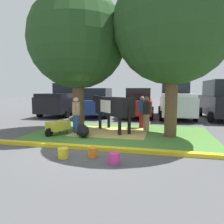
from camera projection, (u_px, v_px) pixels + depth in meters
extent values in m
plane|color=#4C4C4F|center=(97.00, 146.00, 7.27)|extent=(80.00, 80.00, 0.00)
cube|color=#477A33|center=(121.00, 134.00, 9.23)|extent=(7.63, 4.90, 0.02)
cube|color=yellow|center=(105.00, 149.00, 6.71)|extent=(8.83, 0.24, 0.12)
cube|color=tan|center=(110.00, 132.00, 9.51)|extent=(3.21, 2.41, 0.04)
cylinder|color=brown|center=(78.00, 103.00, 9.91)|extent=(0.54, 0.54, 2.63)
sphere|color=#23471E|center=(77.00, 39.00, 9.60)|extent=(4.44, 4.44, 4.44)
cylinder|color=brown|center=(171.00, 102.00, 8.51)|extent=(0.49, 0.49, 2.82)
sphere|color=#23471E|center=(173.00, 24.00, 8.18)|extent=(4.70, 4.70, 4.70)
cube|color=black|center=(114.00, 106.00, 9.55)|extent=(2.11, 2.13, 0.80)
cube|color=white|center=(112.00, 106.00, 9.68)|extent=(1.14, 1.15, 0.56)
cylinder|color=black|center=(100.00, 102.00, 10.67)|extent=(0.67, 0.68, 0.58)
cube|color=black|center=(97.00, 99.00, 10.93)|extent=(0.49, 0.50, 0.32)
cube|color=white|center=(95.00, 99.00, 11.10)|extent=(0.23, 0.23, 0.20)
cylinder|color=black|center=(100.00, 121.00, 10.24)|extent=(0.14, 0.14, 0.78)
cylinder|color=black|center=(109.00, 121.00, 10.50)|extent=(0.14, 0.14, 0.78)
cylinder|color=black|center=(120.00, 127.00, 8.78)|extent=(0.14, 0.14, 0.78)
cylinder|color=black|center=(129.00, 126.00, 9.03)|extent=(0.14, 0.14, 0.78)
cylinder|color=black|center=(129.00, 114.00, 8.56)|extent=(0.06, 0.06, 0.70)
ellipsoid|color=black|center=(83.00, 131.00, 8.66)|extent=(0.92, 1.20, 0.48)
cube|color=black|center=(82.00, 128.00, 9.24)|extent=(0.30, 0.34, 0.22)
cube|color=silver|center=(81.00, 127.00, 9.36)|extent=(0.12, 0.10, 0.16)
cylinder|color=black|center=(78.00, 134.00, 8.98)|extent=(0.25, 0.36, 0.10)
cylinder|color=#9E7F5B|center=(146.00, 123.00, 9.58)|extent=(0.26, 0.26, 0.83)
cylinder|color=black|center=(147.00, 108.00, 9.50)|extent=(0.34, 0.34, 0.57)
sphere|color=#8C664C|center=(147.00, 99.00, 9.46)|extent=(0.22, 0.22, 0.22)
cylinder|color=black|center=(148.00, 107.00, 9.28)|extent=(0.09, 0.09, 0.54)
cylinder|color=black|center=(145.00, 107.00, 9.72)|extent=(0.09, 0.09, 0.54)
cylinder|color=maroon|center=(142.00, 120.00, 10.50)|extent=(0.26, 0.26, 0.81)
cylinder|color=#23478C|center=(142.00, 106.00, 10.42)|extent=(0.34, 0.34, 0.56)
sphere|color=#8C664C|center=(142.00, 99.00, 10.38)|extent=(0.22, 0.22, 0.22)
cylinder|color=#23478C|center=(145.00, 106.00, 10.24)|extent=(0.09, 0.09, 0.53)
cylinder|color=#23478C|center=(139.00, 106.00, 10.60)|extent=(0.09, 0.09, 0.53)
cylinder|color=#23478C|center=(76.00, 124.00, 9.26)|extent=(0.26, 0.26, 0.82)
cylinder|color=#9E7F5B|center=(76.00, 109.00, 9.19)|extent=(0.34, 0.34, 0.56)
sphere|color=tan|center=(76.00, 100.00, 9.15)|extent=(0.22, 0.22, 0.22)
cylinder|color=#9E7F5B|center=(78.00, 108.00, 9.40)|extent=(0.09, 0.09, 0.53)
cylinder|color=#9E7F5B|center=(74.00, 109.00, 8.97)|extent=(0.09, 0.09, 0.53)
cube|color=gold|center=(58.00, 126.00, 9.01)|extent=(0.86, 1.05, 0.36)
cylinder|color=black|center=(49.00, 133.00, 8.61)|extent=(0.21, 0.37, 0.36)
cylinder|color=black|center=(67.00, 131.00, 9.17)|extent=(0.04, 0.04, 0.24)
cylinder|color=black|center=(60.00, 130.00, 9.41)|extent=(0.04, 0.04, 0.24)
cylinder|color=black|center=(72.00, 121.00, 9.43)|extent=(0.21, 0.51, 0.23)
cylinder|color=black|center=(65.00, 120.00, 9.66)|extent=(0.21, 0.51, 0.23)
cylinder|color=yellow|center=(63.00, 153.00, 5.96)|extent=(0.28, 0.28, 0.28)
torus|color=yellow|center=(63.00, 148.00, 5.94)|extent=(0.30, 0.30, 0.02)
cylinder|color=orange|center=(93.00, 152.00, 6.03)|extent=(0.25, 0.25, 0.28)
torus|color=orange|center=(93.00, 148.00, 6.02)|extent=(0.28, 0.28, 0.02)
cylinder|color=#EA3893|center=(114.00, 158.00, 5.53)|extent=(0.29, 0.29, 0.27)
torus|color=#EA3893|center=(114.00, 153.00, 5.52)|extent=(0.31, 0.31, 0.02)
cube|color=black|center=(64.00, 103.00, 16.16)|extent=(2.19, 5.47, 1.10)
cube|color=black|center=(68.00, 90.00, 16.97)|extent=(1.90, 1.86, 1.00)
cube|color=black|center=(56.00, 95.00, 14.90)|extent=(1.99, 2.77, 0.24)
cylinder|color=black|center=(61.00, 108.00, 18.12)|extent=(0.24, 0.65, 0.64)
cylinder|color=black|center=(84.00, 109.00, 17.74)|extent=(0.24, 0.65, 0.64)
cylinder|color=black|center=(40.00, 113.00, 14.70)|extent=(0.24, 0.65, 0.64)
cylinder|color=black|center=(67.00, 113.00, 14.31)|extent=(0.24, 0.65, 0.64)
cube|color=navy|center=(98.00, 105.00, 15.41)|extent=(1.96, 4.46, 0.90)
cube|color=black|center=(98.00, 94.00, 15.32)|extent=(1.66, 2.25, 0.80)
cylinder|color=black|center=(92.00, 110.00, 17.03)|extent=(0.24, 0.65, 0.64)
cylinder|color=black|center=(114.00, 110.00, 16.68)|extent=(0.24, 0.65, 0.64)
cylinder|color=black|center=(80.00, 113.00, 14.24)|extent=(0.24, 0.65, 0.64)
cylinder|color=black|center=(106.00, 114.00, 13.89)|extent=(0.24, 0.65, 0.64)
cube|color=red|center=(139.00, 106.00, 14.81)|extent=(1.96, 4.46, 0.90)
cube|color=black|center=(139.00, 94.00, 14.72)|extent=(1.66, 2.25, 0.80)
cylinder|color=black|center=(129.00, 110.00, 16.43)|extent=(0.24, 0.65, 0.64)
cylinder|color=black|center=(152.00, 111.00, 16.08)|extent=(0.24, 0.65, 0.64)
cylinder|color=black|center=(123.00, 115.00, 13.64)|extent=(0.24, 0.65, 0.64)
cylinder|color=black|center=(152.00, 115.00, 13.29)|extent=(0.24, 0.65, 0.64)
cube|color=silver|center=(176.00, 105.00, 14.50)|extent=(2.19, 5.47, 1.10)
cube|color=black|center=(175.00, 90.00, 15.31)|extent=(1.90, 1.86, 1.00)
cube|color=silver|center=(178.00, 96.00, 13.24)|extent=(1.99, 2.77, 0.24)
cylinder|color=black|center=(160.00, 110.00, 16.46)|extent=(0.24, 0.65, 0.64)
cylinder|color=black|center=(187.00, 111.00, 16.08)|extent=(0.24, 0.65, 0.64)
cylinder|color=black|center=(161.00, 116.00, 13.04)|extent=(0.24, 0.65, 0.64)
cylinder|color=black|center=(196.00, 116.00, 12.65)|extent=(0.24, 0.65, 0.64)
cube|color=black|center=(221.00, 105.00, 13.58)|extent=(2.06, 4.66, 1.20)
cube|color=black|center=(222.00, 88.00, 13.46)|extent=(1.78, 3.26, 1.00)
cylinder|color=black|center=(200.00, 112.00, 15.28)|extent=(0.24, 0.65, 0.64)
cylinder|color=black|center=(211.00, 117.00, 12.37)|extent=(0.24, 0.65, 0.64)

